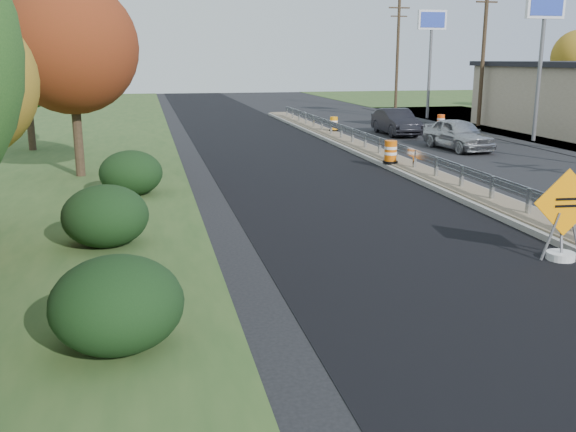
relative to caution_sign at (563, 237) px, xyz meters
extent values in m
plane|color=black|center=(1.32, 3.42, -0.54)|extent=(140.00, 140.00, 0.00)
cube|color=black|center=(-3.08, 13.42, -0.53)|extent=(7.20, 120.00, 0.01)
cube|color=gray|center=(1.32, 11.42, -0.45)|extent=(1.60, 55.00, 0.18)
cube|color=brown|center=(1.32, 11.42, -0.33)|extent=(1.25, 55.00, 0.05)
cube|color=silver|center=(1.32, 1.42, 0.04)|extent=(0.10, 0.15, 0.70)
cube|color=silver|center=(1.32, 3.42, 0.04)|extent=(0.10, 0.15, 0.70)
cube|color=silver|center=(1.32, 5.42, 0.04)|extent=(0.10, 0.15, 0.70)
cube|color=silver|center=(1.32, 7.42, 0.04)|extent=(0.10, 0.15, 0.70)
cube|color=silver|center=(1.32, 9.42, 0.04)|extent=(0.10, 0.15, 0.70)
cube|color=silver|center=(1.32, 11.42, 0.04)|extent=(0.10, 0.15, 0.70)
cube|color=silver|center=(1.32, 13.42, 0.04)|extent=(0.10, 0.15, 0.70)
cube|color=silver|center=(1.32, 15.42, 0.04)|extent=(0.10, 0.15, 0.70)
cube|color=silver|center=(1.32, 17.42, 0.04)|extent=(0.10, 0.15, 0.70)
cube|color=silver|center=(1.32, 19.42, 0.04)|extent=(0.10, 0.15, 0.70)
cube|color=silver|center=(1.32, 21.42, 0.04)|extent=(0.10, 0.15, 0.70)
cube|color=silver|center=(1.32, 23.42, 0.04)|extent=(0.10, 0.15, 0.70)
cube|color=silver|center=(1.32, 25.42, 0.04)|extent=(0.10, 0.15, 0.70)
cube|color=silver|center=(1.32, 27.42, 0.04)|extent=(0.10, 0.15, 0.70)
cube|color=silver|center=(1.32, 29.42, 0.04)|extent=(0.10, 0.15, 0.70)
cube|color=silver|center=(1.32, 31.42, 0.04)|extent=(0.10, 0.15, 0.70)
cube|color=silver|center=(1.32, 33.42, 0.04)|extent=(0.10, 0.15, 0.70)
cube|color=silver|center=(1.32, 35.42, 0.04)|extent=(0.10, 0.15, 0.70)
cube|color=silver|center=(1.32, 12.42, 0.24)|extent=(0.04, 46.00, 0.34)
cube|color=silver|center=(1.32, 12.42, 0.16)|extent=(0.06, 46.00, 0.03)
cube|color=silver|center=(1.32, 12.42, 0.32)|extent=(0.06, 46.00, 0.03)
cube|color=black|center=(13.37, 23.42, 1.06)|extent=(0.08, 7.20, 2.20)
cylinder|color=slate|center=(11.82, 19.42, 2.86)|extent=(0.22, 0.22, 6.80)
cube|color=white|center=(11.82, 19.42, 6.66)|extent=(2.20, 0.25, 1.40)
cube|color=#263FB2|center=(11.82, 19.42, 6.66)|extent=(1.90, 0.30, 1.10)
cylinder|color=slate|center=(11.82, 33.42, 2.86)|extent=(0.22, 0.22, 6.80)
cube|color=white|center=(11.82, 33.42, 6.66)|extent=(2.20, 0.25, 1.40)
cube|color=#263FB2|center=(11.82, 33.42, 6.66)|extent=(1.90, 0.30, 1.10)
cylinder|color=#473523|center=(12.82, 27.42, 4.16)|extent=(0.26, 0.26, 9.40)
cube|color=#473523|center=(12.82, 27.42, 7.46)|extent=(1.50, 0.10, 0.10)
cylinder|color=#473523|center=(12.82, 42.42, 4.16)|extent=(0.26, 0.26, 9.40)
cube|color=#473523|center=(12.82, 42.42, 8.16)|extent=(1.90, 0.12, 0.12)
cube|color=#473523|center=(12.82, 42.42, 7.46)|extent=(1.50, 0.10, 0.10)
ellipsoid|color=black|center=(-9.68, -2.58, 0.22)|extent=(2.09, 2.09, 1.52)
ellipsoid|color=black|center=(-10.18, 3.42, 0.22)|extent=(2.09, 2.09, 1.52)
ellipsoid|color=black|center=(-9.68, 9.42, 0.22)|extent=(2.09, 2.09, 1.52)
cylinder|color=#473523|center=(-11.68, 13.42, 1.11)|extent=(0.36, 0.36, 3.30)
sphere|color=maroon|center=(-11.68, 13.42, 4.34)|extent=(4.95, 4.95, 4.95)
cylinder|color=#473523|center=(-14.68, 21.42, 0.89)|extent=(0.36, 0.36, 2.86)
sphere|color=#23501A|center=(-14.68, 21.42, 3.69)|extent=(4.29, 4.29, 4.29)
cylinder|color=#473523|center=(27.32, 37.42, 1.00)|extent=(0.36, 0.36, 3.08)
cylinder|color=white|center=(0.00, 0.00, -0.45)|extent=(0.64, 0.64, 0.18)
cube|color=slate|center=(-0.32, 0.00, 0.03)|extent=(0.38, 0.08, 1.11)
cube|color=slate|center=(0.32, 0.00, 0.03)|extent=(0.38, 0.08, 1.11)
cube|color=slate|center=(0.00, 0.06, 0.03)|extent=(0.07, 0.29, 1.13)
cube|color=#FF9005|center=(0.00, 0.00, 0.81)|extent=(1.53, 0.16, 1.54)
cube|color=black|center=(0.00, -0.03, 0.89)|extent=(0.55, 0.05, 0.06)
cube|color=black|center=(0.00, -0.03, 0.73)|extent=(0.55, 0.05, 0.06)
cylinder|color=black|center=(0.77, 12.65, -0.27)|extent=(0.63, 0.63, 0.08)
cylinder|color=#DD5D09|center=(0.77, 12.65, 0.18)|extent=(0.51, 0.51, 0.89)
cylinder|color=white|center=(0.77, 12.65, 0.32)|extent=(0.52, 0.52, 0.12)
cylinder|color=white|center=(0.77, 12.65, 0.09)|extent=(0.52, 0.52, 0.12)
cylinder|color=black|center=(1.87, 24.75, -0.27)|extent=(0.57, 0.57, 0.08)
cylinder|color=#FF950A|center=(1.87, 24.75, 0.13)|extent=(0.46, 0.46, 0.80)
cylinder|color=white|center=(1.87, 24.75, 0.26)|extent=(0.47, 0.47, 0.10)
cylinder|color=white|center=(1.87, 24.75, 0.05)|extent=(0.47, 0.47, 0.10)
cylinder|color=black|center=(9.76, 26.75, -0.50)|extent=(0.60, 0.60, 0.08)
cylinder|color=#FF4C0A|center=(9.76, 26.75, -0.08)|extent=(0.48, 0.48, 0.85)
cylinder|color=white|center=(9.76, 26.75, 0.07)|extent=(0.50, 0.50, 0.11)
cylinder|color=white|center=(9.76, 26.75, -0.16)|extent=(0.50, 0.50, 0.11)
imported|color=#A7A7AB|center=(6.13, 17.19, 0.24)|extent=(2.24, 4.71, 1.56)
imported|color=black|center=(5.49, 23.89, 0.23)|extent=(1.73, 4.72, 1.54)
camera|label=1|loc=(-9.08, -12.31, 3.95)|focal=40.00mm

